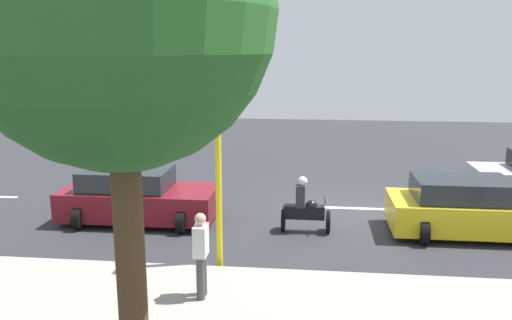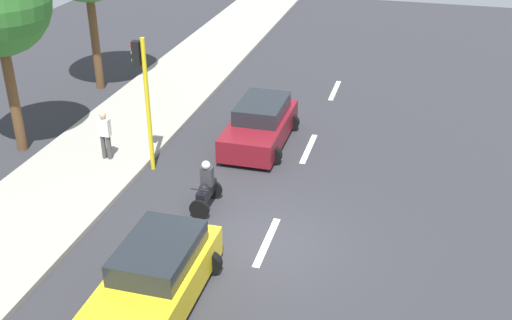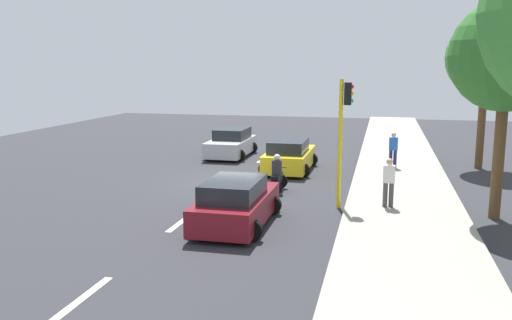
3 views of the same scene
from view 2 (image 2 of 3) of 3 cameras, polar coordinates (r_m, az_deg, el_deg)
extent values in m
cube|color=#2D2D33|center=(17.31, 1.01, -7.63)|extent=(40.00, 60.00, 0.10)
cube|color=#9E998E|center=(19.86, -19.00, -3.87)|extent=(4.00, 60.00, 0.15)
cube|color=white|center=(27.80, 7.21, 6.33)|extent=(0.20, 2.40, 0.01)
cube|color=white|center=(22.35, 4.83, 1.04)|extent=(0.20, 2.40, 0.01)
cube|color=white|center=(17.28, 1.01, -7.48)|extent=(0.20, 2.40, 0.01)
cube|color=yellow|center=(15.10, -9.23, -11.13)|extent=(1.92, 4.33, 0.80)
cube|color=#1E2328|center=(14.95, -8.89, -8.31)|extent=(1.62, 2.42, 0.56)
cylinder|color=black|center=(16.02, -4.28, -9.35)|extent=(0.64, 0.22, 0.64)
cylinder|color=black|center=(16.58, -9.91, -8.30)|extent=(0.64, 0.22, 0.64)
cube|color=maroon|center=(22.43, 0.33, 2.82)|extent=(1.89, 4.34, 0.80)
cube|color=#1E2328|center=(22.47, 0.57, 4.75)|extent=(1.59, 2.43, 0.56)
cylinder|color=black|center=(21.10, 1.52, 0.42)|extent=(0.64, 0.22, 0.64)
cylinder|color=black|center=(21.51, -2.81, 0.95)|extent=(0.64, 0.22, 0.64)
cylinder|color=black|center=(23.63, 3.19, 3.45)|extent=(0.64, 0.22, 0.64)
cylinder|color=black|center=(24.00, -0.71, 3.88)|extent=(0.64, 0.22, 0.64)
cylinder|color=black|center=(18.20, -5.20, -4.52)|extent=(0.60, 0.10, 0.60)
cylinder|color=black|center=(19.16, -3.98, -2.70)|extent=(0.60, 0.10, 0.60)
cube|color=black|center=(18.59, -4.55, -2.85)|extent=(0.28, 1.10, 0.36)
sphere|color=black|center=(18.34, -4.78, -2.66)|extent=(0.32, 0.32, 0.32)
cylinder|color=black|center=(17.97, -5.17, -2.73)|extent=(0.55, 0.04, 0.04)
cube|color=#333338|center=(18.45, -4.50, -1.49)|extent=(0.36, 0.24, 0.60)
sphere|color=silver|center=(18.22, -4.60, -0.46)|extent=(0.26, 0.26, 0.26)
cylinder|color=#3F3F3F|center=(21.66, -13.28, 1.15)|extent=(0.16, 0.16, 0.85)
cylinder|color=#3F3F3F|center=(21.75, -13.74, 1.20)|extent=(0.16, 0.16, 0.85)
cube|color=silver|center=(21.41, -13.72, 2.92)|extent=(0.40, 0.24, 0.60)
sphere|color=tan|center=(21.24, -13.85, 3.97)|extent=(0.22, 0.22, 0.22)
cylinder|color=yellow|center=(20.27, -9.84, 4.84)|extent=(0.14, 0.14, 4.50)
cube|color=black|center=(19.77, -10.84, 9.58)|extent=(0.24, 0.24, 0.76)
sphere|color=red|center=(19.75, -11.22, 10.26)|extent=(0.16, 0.16, 0.16)
sphere|color=#F2A50C|center=(19.82, -11.16, 9.60)|extent=(0.16, 0.16, 0.16)
sphere|color=green|center=(19.89, -11.09, 8.94)|extent=(0.16, 0.16, 0.16)
cylinder|color=brown|center=(23.00, -21.32, 5.43)|extent=(0.36, 0.36, 4.02)
cylinder|color=brown|center=(28.05, -14.51, 10.69)|extent=(0.36, 0.36, 4.48)
camera|label=1|loc=(24.59, -36.24, 10.42)|focal=36.23mm
camera|label=3|loc=(37.14, 0.16, 19.76)|focal=37.96mm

